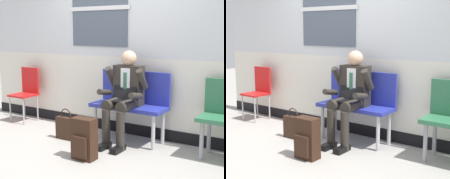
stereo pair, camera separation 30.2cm
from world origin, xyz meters
TOP-DOWN VIEW (x-y plane):
  - ground_plane at (0.00, 0.00)m, footprint 18.00×18.00m
  - station_wall at (-0.01, 0.76)m, footprint 5.41×0.17m
  - bench_with_person at (0.29, 0.48)m, footprint 1.07×0.42m
  - person_seated at (0.29, 0.28)m, footprint 0.57×0.70m
  - backpack at (0.18, -0.48)m, footprint 0.29×0.21m
  - handbag at (-0.49, -0.01)m, footprint 0.33×0.08m
  - folding_chair at (-1.74, 0.45)m, footprint 0.38×0.38m

SIDE VIEW (x-z plane):
  - ground_plane at x=0.00m, z-range 0.00..0.00m
  - handbag at x=-0.49m, z-range -0.05..0.40m
  - backpack at x=0.18m, z-range -0.01..0.50m
  - folding_chair at x=-1.74m, z-range 0.09..1.00m
  - bench_with_person at x=0.29m, z-range 0.09..1.06m
  - person_seated at x=0.29m, z-range 0.05..1.32m
  - station_wall at x=-0.01m, z-range -0.01..2.64m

